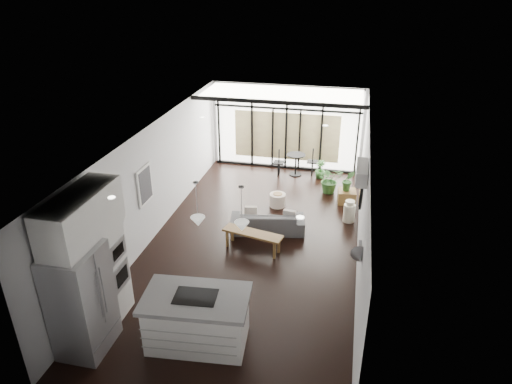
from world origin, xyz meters
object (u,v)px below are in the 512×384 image
at_px(console_bench, 253,241).
at_px(pouf, 278,200).
at_px(sofa, 268,218).
at_px(fridge, 81,301).
at_px(island, 197,319).
at_px(milk_can, 349,211).
at_px(tv, 361,187).

distance_m(console_bench, pouf, 2.36).
bearing_deg(pouf, sofa, -90.34).
relative_size(fridge, pouf, 4.34).
xyz_separation_m(island, fridge, (-1.86, -0.51, 0.49)).
height_order(console_bench, milk_can, milk_can).
height_order(island, milk_can, island).
relative_size(pouf, tv, 0.42).
bearing_deg(milk_can, console_bench, -139.32).
height_order(fridge, sofa, fridge).
distance_m(island, fridge, 1.99).
xyz_separation_m(fridge, pouf, (2.32, 6.03, -0.81)).
bearing_deg(tv, pouf, 154.16).
xyz_separation_m(island, tv, (2.69, 4.44, 0.80)).
bearing_deg(sofa, console_bench, 68.93).
bearing_deg(fridge, island, 15.36).
bearing_deg(milk_can, tv, -70.38).
height_order(island, console_bench, island).
height_order(island, tv, tv).
bearing_deg(fridge, sofa, 63.37).
xyz_separation_m(console_bench, pouf, (0.18, 2.35, -0.05)).
bearing_deg(console_bench, pouf, 98.16).
distance_m(sofa, pouf, 1.43).
xyz_separation_m(island, sofa, (0.46, 4.10, -0.14)).
distance_m(pouf, milk_can, 2.07).
distance_m(sofa, tv, 2.45).
distance_m(fridge, tv, 6.73).
height_order(pouf, tv, tv).
relative_size(island, milk_can, 3.01).
bearing_deg(console_bench, sofa, 91.96).
relative_size(sofa, console_bench, 1.29).
bearing_deg(milk_can, island, -116.08).
xyz_separation_m(sofa, console_bench, (-0.18, -0.93, -0.13)).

